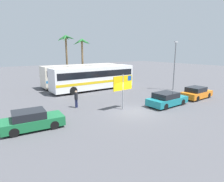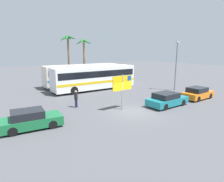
{
  "view_description": "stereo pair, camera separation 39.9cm",
  "coord_description": "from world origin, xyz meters",
  "px_view_note": "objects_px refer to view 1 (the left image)",
  "views": [
    {
      "loc": [
        -11.14,
        -12.27,
        5.3
      ],
      "look_at": [
        -0.15,
        3.19,
        1.3
      ],
      "focal_mm": 30.95,
      "sensor_mm": 36.0,
      "label": 1
    },
    {
      "loc": [
        -10.81,
        -12.5,
        5.3
      ],
      "look_at": [
        -0.15,
        3.19,
        1.3
      ],
      "focal_mm": 30.95,
      "sensor_mm": 36.0,
      "label": 2
    }
  ],
  "objects_px": {
    "bus_front_coach": "(94,77)",
    "car_green": "(32,120)",
    "car_orange": "(196,93)",
    "bus_rear_coach": "(81,74)",
    "ferry_sign": "(123,84)",
    "car_teal": "(167,99)",
    "pedestrian_near_sign": "(76,98)"
  },
  "relations": [
    {
      "from": "car_orange",
      "to": "pedestrian_near_sign",
      "type": "height_order",
      "value": "pedestrian_near_sign"
    },
    {
      "from": "bus_rear_coach",
      "to": "car_orange",
      "type": "height_order",
      "value": "bus_rear_coach"
    },
    {
      "from": "car_teal",
      "to": "bus_rear_coach",
      "type": "bearing_deg",
      "value": 95.55
    },
    {
      "from": "bus_rear_coach",
      "to": "ferry_sign",
      "type": "relative_size",
      "value": 3.63
    },
    {
      "from": "bus_rear_coach",
      "to": "car_orange",
      "type": "bearing_deg",
      "value": -65.15
    },
    {
      "from": "car_orange",
      "to": "bus_rear_coach",
      "type": "bearing_deg",
      "value": 112.75
    },
    {
      "from": "car_green",
      "to": "car_orange",
      "type": "relative_size",
      "value": 1.04
    },
    {
      "from": "ferry_sign",
      "to": "bus_rear_coach",
      "type": "bearing_deg",
      "value": 75.62
    },
    {
      "from": "car_orange",
      "to": "pedestrian_near_sign",
      "type": "xyz_separation_m",
      "value": [
        -12.55,
        4.51,
        0.33
      ]
    },
    {
      "from": "ferry_sign",
      "to": "pedestrian_near_sign",
      "type": "xyz_separation_m",
      "value": [
        -3.28,
        2.93,
        -1.36
      ]
    },
    {
      "from": "bus_front_coach",
      "to": "car_orange",
      "type": "xyz_separation_m",
      "value": [
        6.91,
        -10.96,
        -1.15
      ]
    },
    {
      "from": "ferry_sign",
      "to": "car_green",
      "type": "relative_size",
      "value": 0.77
    },
    {
      "from": "car_teal",
      "to": "car_orange",
      "type": "xyz_separation_m",
      "value": [
        5.04,
        -0.04,
        -0.0
      ]
    },
    {
      "from": "car_green",
      "to": "car_teal",
      "type": "xyz_separation_m",
      "value": [
        12.16,
        -1.56,
        0.0
      ]
    },
    {
      "from": "ferry_sign",
      "to": "car_orange",
      "type": "height_order",
      "value": "ferry_sign"
    },
    {
      "from": "ferry_sign",
      "to": "pedestrian_near_sign",
      "type": "height_order",
      "value": "ferry_sign"
    },
    {
      "from": "ferry_sign",
      "to": "car_teal",
      "type": "height_order",
      "value": "ferry_sign"
    },
    {
      "from": "bus_front_coach",
      "to": "car_green",
      "type": "distance_m",
      "value": 13.96
    },
    {
      "from": "pedestrian_near_sign",
      "to": "ferry_sign",
      "type": "bearing_deg",
      "value": 23.85
    },
    {
      "from": "ferry_sign",
      "to": "car_teal",
      "type": "distance_m",
      "value": 4.81
    },
    {
      "from": "ferry_sign",
      "to": "car_green",
      "type": "distance_m",
      "value": 8.11
    },
    {
      "from": "car_teal",
      "to": "pedestrian_near_sign",
      "type": "bearing_deg",
      "value": 147.77
    },
    {
      "from": "car_green",
      "to": "car_orange",
      "type": "xyz_separation_m",
      "value": [
        17.2,
        -1.61,
        -0.0
      ]
    },
    {
      "from": "bus_front_coach",
      "to": "bus_rear_coach",
      "type": "relative_size",
      "value": 1.0
    },
    {
      "from": "bus_front_coach",
      "to": "car_green",
      "type": "xyz_separation_m",
      "value": [
        -10.3,
        -9.36,
        -1.15
      ]
    },
    {
      "from": "car_orange",
      "to": "car_teal",
      "type": "bearing_deg",
      "value": 177.42
    },
    {
      "from": "car_orange",
      "to": "car_green",
      "type": "bearing_deg",
      "value": 172.57
    },
    {
      "from": "pedestrian_near_sign",
      "to": "car_orange",
      "type": "bearing_deg",
      "value": 45.82
    },
    {
      "from": "bus_front_coach",
      "to": "pedestrian_near_sign",
      "type": "distance_m",
      "value": 8.61
    },
    {
      "from": "car_green",
      "to": "pedestrian_near_sign",
      "type": "xyz_separation_m",
      "value": [
        4.65,
        2.91,
        0.33
      ]
    },
    {
      "from": "car_green",
      "to": "pedestrian_near_sign",
      "type": "height_order",
      "value": "pedestrian_near_sign"
    },
    {
      "from": "bus_front_coach",
      "to": "pedestrian_near_sign",
      "type": "bearing_deg",
      "value": -131.19
    }
  ]
}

